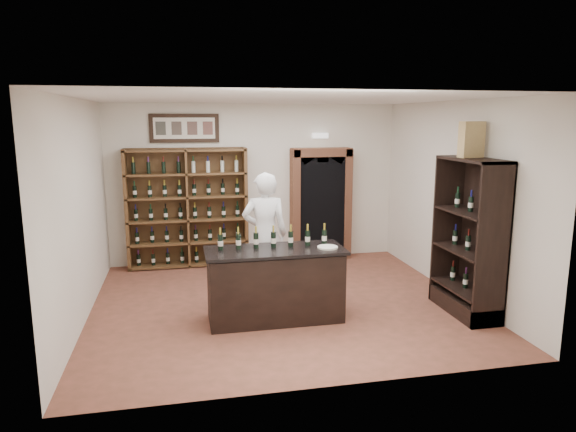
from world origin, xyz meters
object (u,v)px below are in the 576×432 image
at_px(wine_shelf, 188,208).
at_px(wine_crate, 471,140).
at_px(shopkeeper, 265,234).
at_px(side_cabinet, 469,261).
at_px(counter_bottle_0, 220,242).
at_px(tasting_counter, 275,285).

xyz_separation_m(wine_shelf, wine_crate, (3.80, -3.12, 1.34)).
xyz_separation_m(shopkeeper, wine_crate, (2.66, -1.26, 1.48)).
bearing_deg(side_cabinet, wine_shelf, 139.79).
distance_m(wine_shelf, side_cabinet, 5.02).
distance_m(counter_bottle_0, side_cabinet, 3.49).
distance_m(counter_bottle_0, shopkeeper, 1.23).
bearing_deg(tasting_counter, side_cabinet, -6.28).
relative_size(wine_shelf, side_cabinet, 1.00).
height_order(counter_bottle_0, wine_crate, wine_crate).
xyz_separation_m(side_cabinet, wine_crate, (-0.02, 0.11, 1.69)).
bearing_deg(side_cabinet, tasting_counter, 173.72).
bearing_deg(wine_crate, tasting_counter, 166.80).
bearing_deg(wine_crate, shopkeeper, 145.60).
xyz_separation_m(side_cabinet, shopkeeper, (-2.69, 1.36, 0.21)).
height_order(wine_shelf, counter_bottle_0, wine_shelf).
relative_size(tasting_counter, counter_bottle_0, 6.27).
height_order(tasting_counter, counter_bottle_0, counter_bottle_0).
distance_m(side_cabinet, shopkeeper, 3.02).
bearing_deg(side_cabinet, wine_crate, 102.19).
bearing_deg(wine_shelf, shopkeeper, -58.64).
bearing_deg(tasting_counter, wine_shelf, 110.56).
relative_size(counter_bottle_0, shopkeeper, 0.16).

